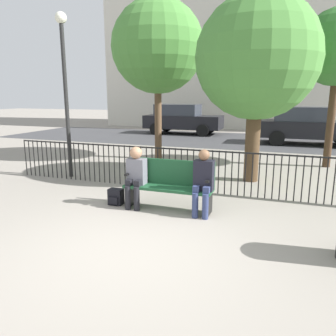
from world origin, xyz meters
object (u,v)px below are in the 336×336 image
backpack (116,197)px  parked_car_0 (182,119)px  tree_2 (257,58)px  lamp_post (64,73)px  tree_1 (158,47)px  seated_person_1 (203,179)px  parked_car_1 (308,125)px  park_bench (169,183)px  seated_person_0 (136,173)px

backpack → parked_car_0: (-2.37, 12.00, 0.69)m
parked_car_0 → backpack: bearing=-78.8°
tree_2 → lamp_post: size_ratio=1.09×
tree_1 → seated_person_1: bearing=-60.4°
backpack → tree_2: tree_2 is taller
backpack → parked_car_0: parked_car_0 is taller
seated_person_1 → tree_1: (-2.67, 4.70, 2.92)m
lamp_post → parked_car_0: 10.52m
parked_car_0 → parked_car_1: 6.63m
park_bench → parked_car_1: 10.25m
park_bench → seated_person_0: size_ratio=1.42×
seated_person_1 → parked_car_0: bearing=108.9°
seated_person_0 → tree_2: bearing=56.2°
backpack → tree_1: bearing=101.2°
lamp_post → parked_car_0: bearing=90.9°
backpack → lamp_post: bearing=143.6°
seated_person_1 → tree_1: size_ratio=0.23×
tree_2 → parked_car_0: (-4.66, 9.22, -2.09)m
backpack → lamp_post: (-2.21, 1.63, 2.48)m
tree_1 → parked_car_1: (4.88, 5.26, -2.74)m
backpack → tree_2: 4.55m
seated_person_0 → seated_person_1: size_ratio=0.98×
park_bench → seated_person_1: size_ratio=1.40×
tree_1 → tree_2: (3.23, -1.93, -0.65)m
backpack → tree_2: bearing=50.4°
park_bench → tree_1: bearing=113.6°
tree_1 → lamp_post: size_ratio=1.25×
parked_car_0 → tree_1: bearing=-78.9°
tree_2 → parked_car_1: bearing=77.1°
seated_person_1 → lamp_post: bearing=157.5°
tree_1 → park_bench: bearing=-66.4°
park_bench → tree_1: (-2.00, 4.57, 3.09)m
backpack → parked_car_1: parked_car_1 is taller
tree_2 → lamp_post: 4.66m
parked_car_0 → parked_car_1: same height
park_bench → tree_2: bearing=65.1°
park_bench → seated_person_0: (-0.63, -0.13, 0.17)m
parked_car_1 → parked_car_0: bearing=162.1°
park_bench → lamp_post: 4.19m
park_bench → seated_person_1: bearing=-10.9°
tree_1 → lamp_post: bearing=-112.6°
seated_person_0 → tree_2: tree_2 is taller
tree_2 → lamp_post: (-4.50, -1.14, -0.30)m
backpack → parked_car_0: bearing=101.2°
tree_1 → parked_car_0: (-1.43, 7.29, -2.74)m
tree_1 → lamp_post: tree_1 is taller
park_bench → seated_person_0: bearing=-168.2°
seated_person_0 → backpack: bearing=-179.8°
seated_person_0 → tree_2: 4.04m
lamp_post → tree_2: bearing=14.2°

